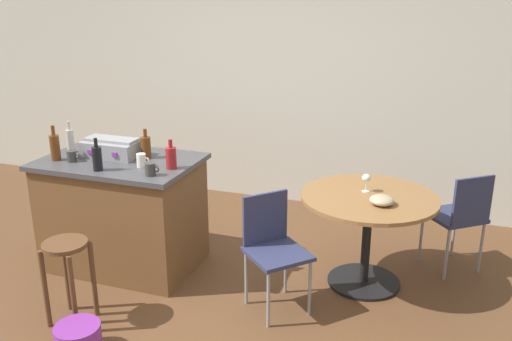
{
  "coord_description": "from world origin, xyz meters",
  "views": [
    {
      "loc": [
        1.74,
        -3.1,
        2.25
      ],
      "look_at": [
        0.38,
        0.8,
        0.87
      ],
      "focal_mm": 38.28,
      "sensor_mm": 36.0,
      "label": 1
    }
  ],
  "objects_px": {
    "kitchen_island": "(123,212)",
    "dining_table": "(368,217)",
    "folding_chair_far": "(273,244)",
    "toolbox": "(112,148)",
    "wooden_stool": "(67,265)",
    "bottle_0": "(171,157)",
    "bottle_2": "(70,140)",
    "bottle_4": "(97,158)",
    "bottle_3": "(146,147)",
    "plastic_bucket": "(78,339)",
    "folding_chair_near": "(460,214)",
    "cup_0": "(88,144)",
    "wine_glass": "(366,179)",
    "cup_2": "(151,169)",
    "cup_1": "(142,160)",
    "cup_3": "(72,156)",
    "serving_bowl": "(382,200)",
    "bottle_1": "(55,147)"
  },
  "relations": [
    {
      "from": "kitchen_island",
      "to": "dining_table",
      "type": "distance_m",
      "value": 2.01
    },
    {
      "from": "folding_chair_far",
      "to": "toolbox",
      "type": "height_order",
      "value": "toolbox"
    },
    {
      "from": "wooden_stool",
      "to": "bottle_0",
      "type": "distance_m",
      "value": 1.08
    },
    {
      "from": "bottle_2",
      "to": "bottle_4",
      "type": "bearing_deg",
      "value": -34.48
    },
    {
      "from": "bottle_4",
      "to": "bottle_0",
      "type": "bearing_deg",
      "value": 24.27
    },
    {
      "from": "folding_chair_far",
      "to": "dining_table",
      "type": "bearing_deg",
      "value": 41.92
    },
    {
      "from": "bottle_0",
      "to": "bottle_3",
      "type": "bearing_deg",
      "value": 151.25
    },
    {
      "from": "kitchen_island",
      "to": "plastic_bucket",
      "type": "relative_size",
      "value": 4.25
    },
    {
      "from": "folding_chair_far",
      "to": "bottle_3",
      "type": "distance_m",
      "value": 1.34
    },
    {
      "from": "bottle_2",
      "to": "bottle_4",
      "type": "distance_m",
      "value": 0.61
    },
    {
      "from": "folding_chair_near",
      "to": "bottle_0",
      "type": "bearing_deg",
      "value": -158.34
    },
    {
      "from": "cup_0",
      "to": "folding_chair_far",
      "type": "bearing_deg",
      "value": -11.91
    },
    {
      "from": "bottle_0",
      "to": "bottle_4",
      "type": "xyz_separation_m",
      "value": [
        -0.51,
        -0.23,
        0.01
      ]
    },
    {
      "from": "bottle_4",
      "to": "plastic_bucket",
      "type": "distance_m",
      "value": 1.33
    },
    {
      "from": "dining_table",
      "to": "bottle_3",
      "type": "xyz_separation_m",
      "value": [
        -1.79,
        -0.22,
        0.45
      ]
    },
    {
      "from": "toolbox",
      "to": "wine_glass",
      "type": "xyz_separation_m",
      "value": [
        2.04,
        0.35,
        -0.15
      ]
    },
    {
      "from": "toolbox",
      "to": "bottle_0",
      "type": "height_order",
      "value": "bottle_0"
    },
    {
      "from": "bottle_4",
      "to": "cup_2",
      "type": "distance_m",
      "value": 0.44
    },
    {
      "from": "wooden_stool",
      "to": "cup_2",
      "type": "distance_m",
      "value": 0.89
    },
    {
      "from": "kitchen_island",
      "to": "bottle_3",
      "type": "xyz_separation_m",
      "value": [
        0.19,
        0.11,
        0.56
      ]
    },
    {
      "from": "bottle_4",
      "to": "wine_glass",
      "type": "height_order",
      "value": "bottle_4"
    },
    {
      "from": "folding_chair_near",
      "to": "wine_glass",
      "type": "bearing_deg",
      "value": -152.74
    },
    {
      "from": "toolbox",
      "to": "cup_2",
      "type": "bearing_deg",
      "value": -31.52
    },
    {
      "from": "folding_chair_near",
      "to": "dining_table",
      "type": "bearing_deg",
      "value": -146.29
    },
    {
      "from": "kitchen_island",
      "to": "cup_0",
      "type": "xyz_separation_m",
      "value": [
        -0.41,
        0.17,
        0.51
      ]
    },
    {
      "from": "cup_0",
      "to": "cup_1",
      "type": "distance_m",
      "value": 0.74
    },
    {
      "from": "cup_2",
      "to": "cup_3",
      "type": "relative_size",
      "value": 1.03
    },
    {
      "from": "dining_table",
      "to": "serving_bowl",
      "type": "relative_size",
      "value": 5.81
    },
    {
      "from": "bottle_2",
      "to": "cup_0",
      "type": "height_order",
      "value": "bottle_2"
    },
    {
      "from": "toolbox",
      "to": "serving_bowl",
      "type": "height_order",
      "value": "toolbox"
    },
    {
      "from": "dining_table",
      "to": "cup_1",
      "type": "xyz_separation_m",
      "value": [
        -1.7,
        -0.44,
        0.41
      ]
    },
    {
      "from": "bottle_1",
      "to": "bottle_3",
      "type": "height_order",
      "value": "bottle_1"
    },
    {
      "from": "kitchen_island",
      "to": "folding_chair_far",
      "type": "bearing_deg",
      "value": -8.42
    },
    {
      "from": "wooden_stool",
      "to": "dining_table",
      "type": "xyz_separation_m",
      "value": [
        1.87,
        1.21,
        0.14
      ]
    },
    {
      "from": "wooden_stool",
      "to": "serving_bowl",
      "type": "relative_size",
      "value": 3.41
    },
    {
      "from": "kitchen_island",
      "to": "wine_glass",
      "type": "relative_size",
      "value": 8.81
    },
    {
      "from": "kitchen_island",
      "to": "wine_glass",
      "type": "xyz_separation_m",
      "value": [
        1.94,
        0.42,
        0.39
      ]
    },
    {
      "from": "wooden_stool",
      "to": "dining_table",
      "type": "relative_size",
      "value": 0.59
    },
    {
      "from": "wooden_stool",
      "to": "wine_glass",
      "type": "relative_size",
      "value": 4.28
    },
    {
      "from": "folding_chair_near",
      "to": "folding_chair_far",
      "type": "height_order",
      "value": "folding_chair_near"
    },
    {
      "from": "kitchen_island",
      "to": "folding_chair_near",
      "type": "relative_size",
      "value": 1.46
    },
    {
      "from": "bottle_0",
      "to": "bottle_3",
      "type": "height_order",
      "value": "bottle_3"
    },
    {
      "from": "folding_chair_far",
      "to": "serving_bowl",
      "type": "distance_m",
      "value": 0.86
    },
    {
      "from": "folding_chair_far",
      "to": "bottle_1",
      "type": "xyz_separation_m",
      "value": [
        -1.85,
        0.03,
        0.55
      ]
    },
    {
      "from": "kitchen_island",
      "to": "folding_chair_near",
      "type": "height_order",
      "value": "kitchen_island"
    },
    {
      "from": "toolbox",
      "to": "bottle_4",
      "type": "bearing_deg",
      "value": -73.46
    },
    {
      "from": "serving_bowl",
      "to": "wooden_stool",
      "type": "bearing_deg",
      "value": -151.94
    },
    {
      "from": "dining_table",
      "to": "folding_chair_near",
      "type": "distance_m",
      "value": 0.82
    },
    {
      "from": "bottle_2",
      "to": "bottle_4",
      "type": "height_order",
      "value": "bottle_2"
    },
    {
      "from": "cup_2",
      "to": "wine_glass",
      "type": "bearing_deg",
      "value": 24.6
    }
  ]
}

